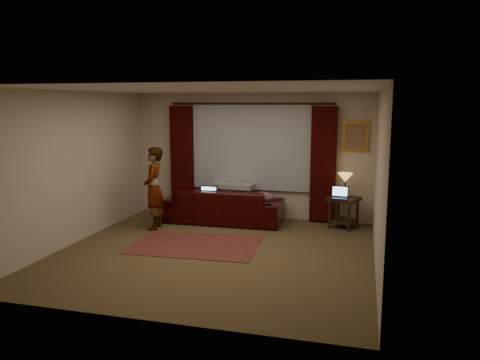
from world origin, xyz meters
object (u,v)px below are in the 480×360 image
at_px(person, 154,188).
at_px(end_table, 344,213).
at_px(sofa, 224,199).
at_px(laptop_table, 339,193).
at_px(tiffany_lamp, 345,185).
at_px(laptop_sofa, 207,194).

bearing_deg(person, end_table, 90.99).
height_order(sofa, laptop_table, sofa).
bearing_deg(tiffany_lamp, laptop_sofa, -170.91).
distance_m(tiffany_lamp, person, 3.67).
bearing_deg(end_table, laptop_table, -121.21).
relative_size(end_table, person, 0.38).
bearing_deg(laptop_table, end_table, 63.01).
height_order(end_table, laptop_table, laptop_table).
distance_m(laptop_sofa, tiffany_lamp, 2.72).
bearing_deg(person, laptop_table, 89.13).
bearing_deg(person, sofa, 111.31).
height_order(tiffany_lamp, laptop_table, tiffany_lamp).
bearing_deg(laptop_sofa, laptop_table, 2.32).
height_order(sofa, person, person).
bearing_deg(laptop_sofa, sofa, 25.60).
bearing_deg(laptop_sofa, tiffany_lamp, 7.25).
distance_m(tiffany_lamp, laptop_table, 0.28).
xyz_separation_m(end_table, laptop_table, (-0.09, -0.14, 0.41)).
height_order(laptop_sofa, laptop_table, laptop_table).
bearing_deg(laptop_sofa, person, -142.57).
xyz_separation_m(laptop_sofa, tiffany_lamp, (2.68, 0.43, 0.23)).
distance_m(sofa, person, 1.44).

